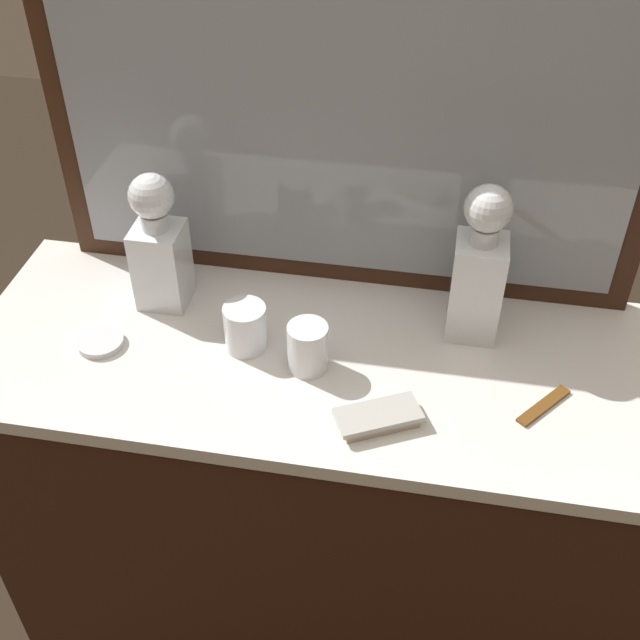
# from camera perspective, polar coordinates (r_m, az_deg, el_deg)

# --- Properties ---
(ground_plane) EXTENTS (6.00, 6.00, 0.00)m
(ground_plane) POSITION_cam_1_polar(r_m,az_deg,el_deg) (2.16, 0.00, -21.09)
(ground_plane) COLOR #2D2319
(dresser) EXTENTS (1.27, 0.50, 0.93)m
(dresser) POSITION_cam_1_polar(r_m,az_deg,el_deg) (1.76, 0.00, -13.72)
(dresser) COLOR #381E11
(dresser) RESTS_ON ground_plane
(dresser_mirror) EXTENTS (1.08, 0.03, 0.62)m
(dresser_mirror) POSITION_cam_1_polar(r_m,az_deg,el_deg) (1.42, 1.70, 13.04)
(dresser_mirror) COLOR #381E11
(dresser_mirror) RESTS_ON dresser
(crystal_decanter_left) EXTENTS (0.09, 0.09, 0.30)m
(crystal_decanter_left) POSITION_cam_1_polar(r_m,az_deg,el_deg) (1.41, 11.12, 3.00)
(crystal_decanter_left) COLOR white
(crystal_decanter_left) RESTS_ON dresser
(crystal_decanter_front) EXTENTS (0.09, 0.09, 0.27)m
(crystal_decanter_front) POSITION_cam_1_polar(r_m,az_deg,el_deg) (1.50, -11.28, 4.68)
(crystal_decanter_front) COLOR white
(crystal_decanter_front) RESTS_ON dresser
(crystal_tumbler_center) EXTENTS (0.08, 0.08, 0.09)m
(crystal_tumbler_center) POSITION_cam_1_polar(r_m,az_deg,el_deg) (1.41, -5.29, -0.63)
(crystal_tumbler_center) COLOR white
(crystal_tumbler_center) RESTS_ON dresser
(crystal_tumbler_left) EXTENTS (0.07, 0.07, 0.09)m
(crystal_tumbler_left) POSITION_cam_1_polar(r_m,az_deg,el_deg) (1.36, -0.87, -2.07)
(crystal_tumbler_left) COLOR white
(crystal_tumbler_left) RESTS_ON dresser
(silver_brush_left) EXTENTS (0.15, 0.12, 0.02)m
(silver_brush_left) POSITION_cam_1_polar(r_m,az_deg,el_deg) (1.29, 4.13, -6.92)
(silver_brush_left) COLOR #B7A88C
(silver_brush_left) RESTS_ON dresser
(porcelain_dish) EXTENTS (0.08, 0.08, 0.01)m
(porcelain_dish) POSITION_cam_1_polar(r_m,az_deg,el_deg) (1.48, -15.31, -1.51)
(porcelain_dish) COLOR silver
(porcelain_dish) RESTS_ON dresser
(tortoiseshell_comb) EXTENTS (0.09, 0.11, 0.01)m
(tortoiseshell_comb) POSITION_cam_1_polar(r_m,az_deg,el_deg) (1.37, 15.56, -5.88)
(tortoiseshell_comb) COLOR brown
(tortoiseshell_comb) RESTS_ON dresser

